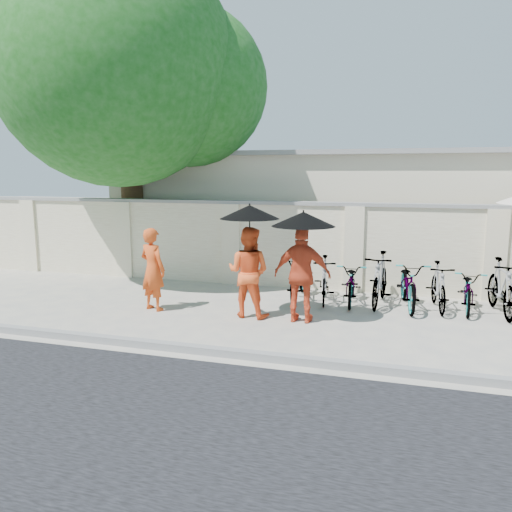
# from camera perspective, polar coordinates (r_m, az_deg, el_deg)

# --- Properties ---
(ground) EXTENTS (80.00, 80.00, 0.00)m
(ground) POSITION_cam_1_polar(r_m,az_deg,el_deg) (9.46, -3.19, -7.48)
(ground) COLOR #B6AC96
(kerb) EXTENTS (40.00, 0.16, 0.12)m
(kerb) POSITION_cam_1_polar(r_m,az_deg,el_deg) (7.94, -7.38, -10.47)
(kerb) COLOR gray
(kerb) RESTS_ON ground
(compound_wall) EXTENTS (20.00, 0.30, 2.00)m
(compound_wall) POSITION_cam_1_polar(r_m,az_deg,el_deg) (12.02, 6.42, 1.03)
(compound_wall) COLOR #ECE5C7
(compound_wall) RESTS_ON ground
(building_behind) EXTENTS (14.00, 6.00, 3.20)m
(building_behind) POSITION_cam_1_polar(r_m,az_deg,el_deg) (15.59, 12.56, 5.03)
(building_behind) COLOR beige
(building_behind) RESTS_ON ground
(shade_tree) EXTENTS (6.70, 6.20, 8.20)m
(shade_tree) POSITION_cam_1_polar(r_m,az_deg,el_deg) (13.51, -14.50, 19.20)
(shade_tree) COLOR brown
(shade_tree) RESTS_ON ground
(monk_left) EXTENTS (0.71, 0.58, 1.68)m
(monk_left) POSITION_cam_1_polar(r_m,az_deg,el_deg) (10.25, -11.72, -1.49)
(monk_left) COLOR #DC4B18
(monk_left) RESTS_ON ground
(monk_center) EXTENTS (0.91, 0.75, 1.75)m
(monk_center) POSITION_cam_1_polar(r_m,az_deg,el_deg) (9.58, -0.86, -1.85)
(monk_center) COLOR #F85A24
(monk_center) RESTS_ON ground
(parasol_center) EXTENTS (1.12, 1.12, 1.17)m
(parasol_center) POSITION_cam_1_polar(r_m,az_deg,el_deg) (9.33, -0.73, 5.06)
(parasol_center) COLOR black
(parasol_center) RESTS_ON ground
(monk_right) EXTENTS (1.07, 0.46, 1.81)m
(monk_right) POSITION_cam_1_polar(r_m,az_deg,el_deg) (9.25, 5.31, -2.12)
(monk_right) COLOR #CF4523
(monk_right) RESTS_ON ground
(parasol_right) EXTENTS (1.16, 1.16, 1.05)m
(parasol_right) POSITION_cam_1_polar(r_m,az_deg,el_deg) (9.01, 5.43, 4.23)
(parasol_right) COLOR black
(parasol_right) RESTS_ON ground
(bike_0) EXTENTS (0.76, 1.92, 0.99)m
(bike_0) POSITION_cam_1_polar(r_m,az_deg,el_deg) (11.05, 4.96, -2.35)
(bike_0) COLOR gray
(bike_0) RESTS_ON ground
(bike_1) EXTENTS (0.67, 1.68, 0.98)m
(bike_1) POSITION_cam_1_polar(r_m,az_deg,el_deg) (10.83, 7.82, -2.68)
(bike_1) COLOR gray
(bike_1) RESTS_ON ground
(bike_2) EXTENTS (0.71, 1.74, 0.90)m
(bike_2) POSITION_cam_1_polar(r_m,az_deg,el_deg) (10.82, 10.89, -3.00)
(bike_2) COLOR gray
(bike_2) RESTS_ON ground
(bike_3) EXTENTS (0.70, 1.89, 1.11)m
(bike_3) POSITION_cam_1_polar(r_m,az_deg,el_deg) (10.76, 13.98, -2.59)
(bike_3) COLOR gray
(bike_3) RESTS_ON ground
(bike_4) EXTENTS (0.89, 1.96, 1.00)m
(bike_4) POSITION_cam_1_polar(r_m,az_deg,el_deg) (10.73, 17.05, -3.09)
(bike_4) COLOR gray
(bike_4) RESTS_ON ground
(bike_5) EXTENTS (0.61, 1.64, 0.97)m
(bike_5) POSITION_cam_1_polar(r_m,az_deg,el_deg) (10.77, 20.13, -3.29)
(bike_5) COLOR gray
(bike_5) RESTS_ON ground
(bike_6) EXTENTS (0.70, 1.69, 0.87)m
(bike_6) POSITION_cam_1_polar(r_m,az_deg,el_deg) (10.89, 23.14, -3.62)
(bike_6) COLOR gray
(bike_6) RESTS_ON ground
(bike_7) EXTENTS (0.69, 1.86, 1.09)m
(bike_7) POSITION_cam_1_polar(r_m,az_deg,el_deg) (10.89, 26.24, -3.22)
(bike_7) COLOR gray
(bike_7) RESTS_ON ground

